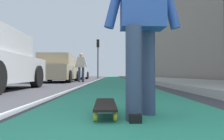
# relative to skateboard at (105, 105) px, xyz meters

# --- Properties ---
(ground_plane) EXTENTS (80.00, 80.00, 0.00)m
(ground_plane) POSITION_rel_skateboard_xyz_m (8.96, -0.24, -0.09)
(ground_plane) COLOR #38383D
(bike_lane_paint) EXTENTS (56.00, 2.14, 0.00)m
(bike_lane_paint) POSITION_rel_skateboard_xyz_m (22.96, -0.24, -0.09)
(bike_lane_paint) COLOR #288466
(bike_lane_paint) RESTS_ON ground
(lane_stripe_white) EXTENTS (52.00, 0.16, 0.01)m
(lane_stripe_white) POSITION_rel_skateboard_xyz_m (18.96, 0.98, -0.09)
(lane_stripe_white) COLOR silver
(lane_stripe_white) RESTS_ON ground
(sidewalk_curb) EXTENTS (52.00, 3.20, 0.15)m
(sidewalk_curb) POSITION_rel_skateboard_xyz_m (16.96, -3.35, -0.02)
(sidewalk_curb) COLOR #9E9B93
(sidewalk_curb) RESTS_ON ground
(building_facade) EXTENTS (40.00, 1.20, 11.40)m
(building_facade) POSITION_rel_skateboard_xyz_m (20.96, -5.77, 5.61)
(building_facade) COLOR gray
(building_facade) RESTS_ON ground
(skateboard) EXTENTS (0.85, 0.23, 0.11)m
(skateboard) POSITION_rel_skateboard_xyz_m (0.00, 0.00, 0.00)
(skateboard) COLOR yellow
(skateboard) RESTS_ON ground
(skater_person) EXTENTS (0.47, 0.72, 1.64)m
(skater_person) POSITION_rel_skateboard_xyz_m (-0.15, -0.35, 0.84)
(skater_person) COLOR #384260
(skater_person) RESTS_ON ground
(parked_car_mid) EXTENTS (4.52, 1.96, 1.47)m
(parked_car_mid) POSITION_rel_skateboard_xyz_m (9.35, 2.86, 0.61)
(parked_car_mid) COLOR tan
(parked_car_mid) RESTS_ON ground
(parked_car_far) EXTENTS (4.10, 2.07, 1.50)m
(parked_car_far) POSITION_rel_skateboard_xyz_m (15.47, 3.06, 0.63)
(parked_car_far) COLOR silver
(parked_car_far) RESTS_ON ground
(traffic_light) EXTENTS (0.33, 0.28, 4.07)m
(traffic_light) POSITION_rel_skateboard_xyz_m (19.90, 1.38, 2.73)
(traffic_light) COLOR #2D2D2D
(traffic_light) RESTS_ON ground
(pedestrian_distant) EXTENTS (0.44, 0.68, 1.55)m
(pedestrian_distant) POSITION_rel_skateboard_xyz_m (9.20, 1.58, 0.79)
(pedestrian_distant) COLOR #384260
(pedestrian_distant) RESTS_ON ground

